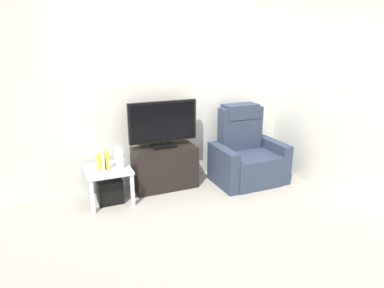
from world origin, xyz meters
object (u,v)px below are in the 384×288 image
(game_console, at_px, (119,157))
(side_table, at_px, (108,173))
(television, at_px, (163,123))
(subwoofer_box, at_px, (109,190))
(book_rightmost, at_px, (107,160))
(recliner_armchair, at_px, (246,155))
(tv_stand, at_px, (165,167))
(book_middle, at_px, (103,163))
(book_leftmost, at_px, (99,162))

(game_console, bearing_deg, side_table, -176.05)
(television, relative_size, subwoofer_box, 3.08)
(television, xyz_separation_m, book_rightmost, (-0.79, -0.16, -0.35))
(television, distance_m, recliner_armchair, 1.30)
(game_console, bearing_deg, subwoofer_box, -176.05)
(tv_stand, relative_size, recliner_armchair, 0.78)
(game_console, bearing_deg, book_middle, -171.62)
(subwoofer_box, bearing_deg, book_rightmost, -104.96)
(recliner_armchair, bearing_deg, subwoofer_box, 179.84)
(tv_stand, distance_m, book_middle, 0.88)
(subwoofer_box, distance_m, book_rightmost, 0.41)
(recliner_armchair, height_order, subwoofer_box, recliner_armchair)
(subwoofer_box, bearing_deg, tv_stand, 9.12)
(tv_stand, xyz_separation_m, game_console, (-0.63, -0.12, 0.27))
(tv_stand, relative_size, television, 0.91)
(book_leftmost, relative_size, book_rightmost, 0.85)
(side_table, height_order, game_console, game_console)
(tv_stand, distance_m, book_rightmost, 0.84)
(tv_stand, relative_size, game_console, 3.58)
(television, bearing_deg, book_leftmost, -169.45)
(television, height_order, subwoofer_box, television)
(tv_stand, xyz_separation_m, book_leftmost, (-0.88, -0.15, 0.25))
(book_middle, xyz_separation_m, book_rightmost, (0.05, 0.00, 0.03))
(television, distance_m, side_table, 0.95)
(side_table, height_order, book_middle, book_middle)
(side_table, relative_size, game_console, 2.28)
(side_table, bearing_deg, game_console, 3.95)
(book_rightmost, relative_size, game_console, 0.96)
(subwoofer_box, bearing_deg, book_middle, -161.16)
(subwoofer_box, height_order, book_leftmost, book_leftmost)
(subwoofer_box, xyz_separation_m, book_middle, (-0.06, -0.02, 0.38))
(tv_stand, height_order, book_rightmost, book_rightmost)
(side_table, bearing_deg, recliner_armchair, -2.72)
(television, bearing_deg, recliner_armchair, -11.46)
(recliner_armchair, relative_size, book_middle, 6.64)
(book_rightmost, bearing_deg, tv_stand, 10.48)
(recliner_armchair, bearing_deg, television, 171.10)
(recliner_armchair, xyz_separation_m, side_table, (-1.95, 0.09, 0.00))
(recliner_armchair, relative_size, book_rightmost, 4.73)
(book_leftmost, relative_size, game_console, 0.82)
(television, height_order, book_leftmost, television)
(tv_stand, bearing_deg, book_leftmost, -170.63)
(book_middle, distance_m, game_console, 0.21)
(recliner_armchair, xyz_separation_m, game_console, (-1.80, 0.10, 0.19))
(recliner_armchair, height_order, game_console, recliner_armchair)
(book_rightmost, bearing_deg, book_middle, 180.00)
(side_table, distance_m, game_console, 0.24)
(book_rightmost, bearing_deg, subwoofer_box, 75.04)
(book_middle, relative_size, book_rightmost, 0.71)
(book_leftmost, distance_m, book_rightmost, 0.10)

